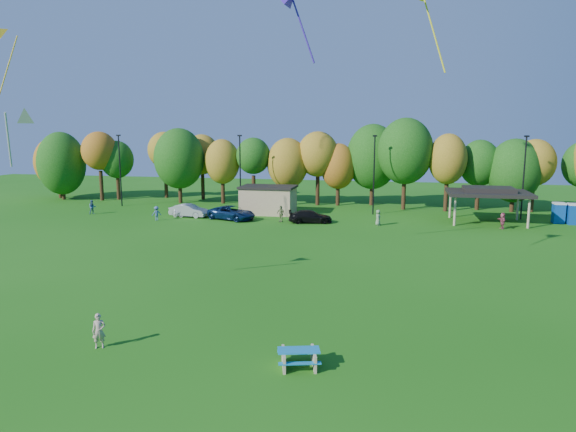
% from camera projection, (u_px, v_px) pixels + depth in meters
% --- Properties ---
extents(ground, '(160.00, 160.00, 0.00)m').
position_uv_depth(ground, '(275.00, 364.00, 21.31)').
color(ground, '#19600F').
rests_on(ground, ground).
extents(tree_line, '(93.57, 10.55, 11.15)m').
position_uv_depth(tree_line, '(352.00, 160.00, 64.44)').
color(tree_line, black).
rests_on(tree_line, ground).
extents(lamp_posts, '(64.50, 0.25, 9.09)m').
position_uv_depth(lamp_posts, '(374.00, 172.00, 58.66)').
color(lamp_posts, black).
rests_on(lamp_posts, ground).
extents(utility_building, '(6.30, 4.30, 3.25)m').
position_uv_depth(utility_building, '(268.00, 200.00, 59.76)').
color(utility_building, tan).
rests_on(utility_building, ground).
extents(pavilion, '(8.20, 6.20, 3.77)m').
position_uv_depth(pavilion, '(488.00, 192.00, 53.54)').
color(pavilion, tan).
rests_on(pavilion, ground).
extents(porta_potties, '(3.75, 1.58, 2.18)m').
position_uv_depth(porta_potties, '(573.00, 214.00, 53.13)').
color(porta_potties, '#0B3F96').
rests_on(porta_potties, ground).
extents(picnic_table, '(2.03, 1.82, 0.74)m').
position_uv_depth(picnic_table, '(299.00, 357.00, 21.01)').
color(picnic_table, tan).
rests_on(picnic_table, ground).
extents(kite_flyer, '(0.69, 0.60, 1.58)m').
position_uv_depth(kite_flyer, '(99.00, 331.00, 22.78)').
color(kite_flyer, tan).
rests_on(kite_flyer, ground).
extents(car_a, '(4.13, 2.57, 1.31)m').
position_uv_depth(car_a, '(191.00, 211.00, 57.88)').
color(car_a, white).
rests_on(car_a, ground).
extents(car_b, '(4.55, 2.02, 1.45)m').
position_uv_depth(car_b, '(189.00, 211.00, 57.55)').
color(car_b, '#A1A2A7').
rests_on(car_b, ground).
extents(car_c, '(5.91, 4.16, 1.50)m').
position_uv_depth(car_c, '(232.00, 213.00, 55.79)').
color(car_c, '#0C244D').
rests_on(car_c, ground).
extents(car_d, '(4.86, 2.80, 1.32)m').
position_uv_depth(car_d, '(310.00, 217.00, 53.91)').
color(car_d, black).
rests_on(car_d, ground).
extents(far_person_0, '(0.77, 1.57, 1.63)m').
position_uv_depth(far_person_0, '(502.00, 221.00, 50.53)').
color(far_person_0, '#9E4156').
rests_on(far_person_0, ground).
extents(far_person_1, '(1.14, 1.06, 1.54)m').
position_uv_depth(far_person_1, '(157.00, 213.00, 55.31)').
color(far_person_1, '#456299').
rests_on(far_person_1, ground).
extents(far_person_2, '(1.00, 0.99, 1.63)m').
position_uv_depth(far_person_2, '(92.00, 207.00, 59.47)').
color(far_person_2, '#426391').
rests_on(far_person_2, ground).
extents(far_person_3, '(1.09, 0.81, 1.73)m').
position_uv_depth(far_person_3, '(281.00, 214.00, 54.48)').
color(far_person_3, '#7A8753').
rests_on(far_person_3, ground).
extents(far_person_4, '(0.58, 0.83, 1.62)m').
position_uv_depth(far_person_4, '(378.00, 218.00, 52.33)').
color(far_person_4, '#6C8F62').
rests_on(far_person_4, ground).
extents(kite_6, '(1.69, 2.02, 3.43)m').
position_uv_depth(kite_6, '(24.00, 115.00, 27.05)').
color(kite_6, '#B0B0B0').
extents(kite_9, '(2.19, 3.05, 5.40)m').
position_uv_depth(kite_9, '(2.00, 33.00, 39.02)').
color(kite_9, yellow).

